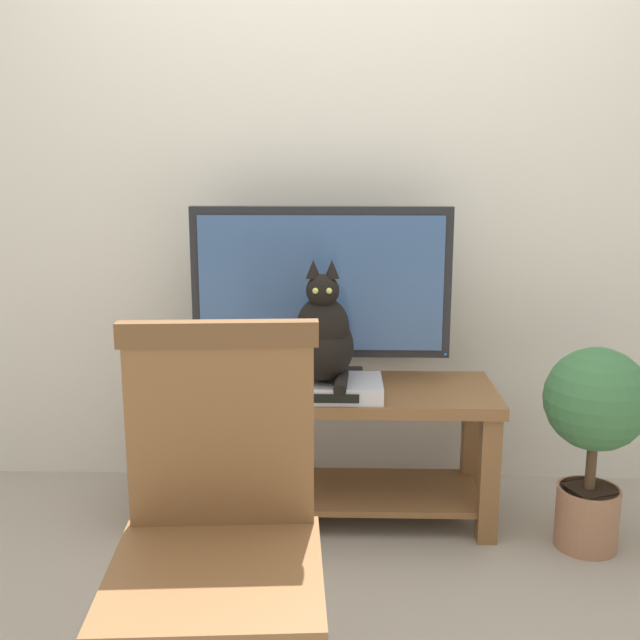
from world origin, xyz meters
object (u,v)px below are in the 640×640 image
tv (321,289)px  book_stack (186,372)px  potted_plant (595,423)px  wooden_chair (218,514)px  media_box (323,388)px  tv_stand (320,429)px  cat (323,337)px

tv → book_stack: (-0.50, -0.11, -0.30)m
book_stack → potted_plant: size_ratio=0.34×
wooden_chair → book_stack: (-0.30, 1.11, 0.01)m
wooden_chair → media_box: bearing=78.1°
media_box → wooden_chair: (-0.22, -1.02, 0.02)m
tv_stand → tv: 0.54m
wooden_chair → book_stack: wooden_chair is taller
tv_stand → potted_plant: size_ratio=1.80×
media_box → cat: size_ratio=0.97×
wooden_chair → tv_stand: bearing=79.8°
tv → potted_plant: 1.09m
tv_stand → wooden_chair: (-0.20, -1.13, 0.22)m
tv_stand → book_stack: bearing=-178.3°
media_box → potted_plant: (0.95, -0.11, -0.09)m
tv → media_box: (0.01, -0.20, -0.33)m
tv → media_box: tv is taller
book_stack → cat: bearing=-11.5°
wooden_chair → book_stack: bearing=105.1°
cat → wooden_chair: (-0.22, -1.01, -0.18)m
cat → wooden_chair: cat is taller
tv_stand → potted_plant: bearing=-12.5°
book_stack → media_box: bearing=-9.9°
tv_stand → potted_plant: (0.96, -0.21, 0.11)m
potted_plant → tv_stand: bearing=167.5°
media_box → cat: bearing=-85.6°
cat → potted_plant: (0.95, -0.09, -0.28)m
tv_stand → media_box: (0.01, -0.11, 0.20)m
media_box → book_stack: size_ratio=1.72×
tv → potted_plant: size_ratio=1.34×
cat → potted_plant: 0.99m
tv → cat: bearing=-86.5°
wooden_chair → tv: bearing=80.5°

